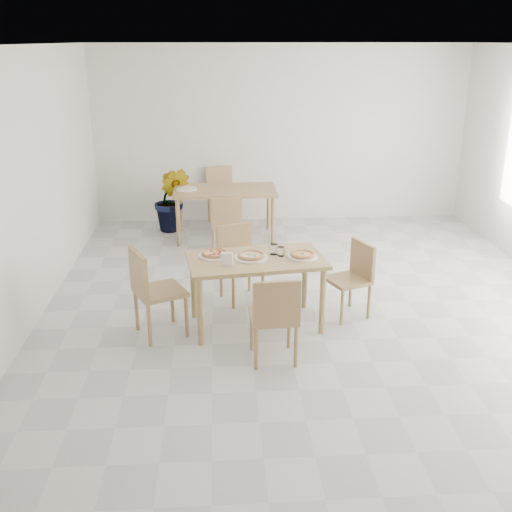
{
  "coord_description": "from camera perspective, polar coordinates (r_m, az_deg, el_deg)",
  "views": [
    {
      "loc": [
        -1.04,
        -6.17,
        2.85
      ],
      "look_at": [
        -0.67,
        -0.47,
        0.77
      ],
      "focal_mm": 42.0,
      "sensor_mm": 36.0,
      "label": 1
    }
  ],
  "objects": [
    {
      "name": "chair_east",
      "position": [
        6.52,
        9.28,
        -1.68
      ],
      "size": [
        0.53,
        0.53,
        0.82
      ],
      "rotation": [
        0.0,
        0.0,
        -1.18
      ],
      "color": "#9E854F",
      "rests_on": "ground"
    },
    {
      "name": "pizza_mushroom",
      "position": [
        6.07,
        -0.48,
        0.06
      ],
      "size": [
        0.36,
        0.36,
        0.03
      ],
      "rotation": [
        0.0,
        0.0,
        0.39
      ],
      "color": "tan",
      "rests_on": "plate_mushroom"
    },
    {
      "name": "tumbler_a",
      "position": [
        6.19,
        1.71,
        0.65
      ],
      "size": [
        0.08,
        0.08,
        0.11
      ],
      "primitive_type": "cylinder",
      "color": "white",
      "rests_on": "main_table"
    },
    {
      "name": "plate_empty",
      "position": [
        8.98,
        -6.61,
        6.37
      ],
      "size": [
        0.3,
        0.3,
        0.02
      ],
      "primitive_type": "cylinder",
      "color": "white",
      "rests_on": "second_table"
    },
    {
      "name": "chair_back_s",
      "position": [
        8.26,
        -2.86,
        3.34
      ],
      "size": [
        0.44,
        0.44,
        0.84
      ],
      "rotation": [
        0.0,
        0.0,
        3.19
      ],
      "color": "#9E854F",
      "rests_on": "ground"
    },
    {
      "name": "chair_north",
      "position": [
        6.86,
        -1.67,
        -0.07
      ],
      "size": [
        0.55,
        0.55,
        0.86
      ],
      "rotation": [
        0.0,
        0.0,
        0.38
      ],
      "color": "#9E854F",
      "rests_on": "ground"
    },
    {
      "name": "pizza_pepperoni",
      "position": [
        6.14,
        -3.96,
        0.25
      ],
      "size": [
        0.32,
        0.32,
        0.03
      ],
      "rotation": [
        0.0,
        0.0,
        0.21
      ],
      "color": "tan",
      "rests_on": "plate_pepperoni"
    },
    {
      "name": "second_table",
      "position": [
        8.98,
        -2.98,
        5.87
      ],
      "size": [
        1.52,
        0.88,
        0.75
      ],
      "rotation": [
        0.0,
        0.0,
        0.01
      ],
      "color": "#9E854F",
      "rests_on": "ground"
    },
    {
      "name": "plate_pepperoni",
      "position": [
        6.15,
        -3.95,
        0.05
      ],
      "size": [
        0.33,
        0.33,
        0.02
      ],
      "primitive_type": "cylinder",
      "color": "white",
      "rests_on": "main_table"
    },
    {
      "name": "chair_south",
      "position": [
        5.46,
        1.79,
        -5.53
      ],
      "size": [
        0.45,
        0.45,
        0.86
      ],
      "rotation": [
        0.0,
        0.0,
        3.19
      ],
      "color": "#9E854F",
      "rests_on": "ground"
    },
    {
      "name": "plate_margherita",
      "position": [
        6.13,
        4.44,
        -0.05
      ],
      "size": [
        0.31,
        0.31,
        0.02
      ],
      "primitive_type": "cylinder",
      "color": "white",
      "rests_on": "main_table"
    },
    {
      "name": "tumbler_b",
      "position": [
        6.15,
        2.4,
        0.44
      ],
      "size": [
        0.07,
        0.07,
        0.1
      ],
      "primitive_type": "cylinder",
      "color": "white",
      "rests_on": "main_table"
    },
    {
      "name": "potted_plant",
      "position": [
        9.4,
        -7.99,
        5.35
      ],
      "size": [
        0.63,
        0.55,
        1.02
      ],
      "primitive_type": "imported",
      "rotation": [
        0.0,
        0.0,
        -0.19
      ],
      "color": "#2C5D1B",
      "rests_on": "ground"
    },
    {
      "name": "main_table",
      "position": [
        6.12,
        0.0,
        -1.02
      ],
      "size": [
        1.47,
        0.96,
        0.75
      ],
      "rotation": [
        0.0,
        0.0,
        0.14
      ],
      "color": "tan",
      "rests_on": "ground"
    },
    {
      "name": "fork_b",
      "position": [
        6.32,
        -1.78,
        0.59
      ],
      "size": [
        0.04,
        0.19,
        0.01
      ],
      "primitive_type": "cube",
      "rotation": [
        0.0,
        0.0,
        -0.12
      ],
      "color": "silver",
      "rests_on": "main_table"
    },
    {
      "name": "plate_mushroom",
      "position": [
        6.08,
        -0.48,
        -0.15
      ],
      "size": [
        0.35,
        0.35,
        0.02
      ],
      "primitive_type": "cylinder",
      "color": "white",
      "rests_on": "main_table"
    },
    {
      "name": "chair_west",
      "position": [
        6.03,
        -9.95,
        -2.9
      ],
      "size": [
        0.61,
        0.61,
        0.92
      ],
      "rotation": [
        0.0,
        0.0,
        2.01
      ],
      "color": "#9E854F",
      "rests_on": "ground"
    },
    {
      "name": "pizza_margherita",
      "position": [
        6.12,
        4.45,
        0.15
      ],
      "size": [
        0.32,
        0.32,
        0.03
      ],
      "rotation": [
        0.0,
        0.0,
        0.32
      ],
      "color": "tan",
      "rests_on": "plate_margherita"
    },
    {
      "name": "fork_a",
      "position": [
        6.34,
        1.45,
        0.65
      ],
      "size": [
        0.08,
        0.17,
        0.01
      ],
      "primitive_type": "cube",
      "rotation": [
        0.0,
        0.0,
        0.34
      ],
      "color": "silver",
      "rests_on": "main_table"
    },
    {
      "name": "chair_back_n",
      "position": [
        9.79,
        -3.29,
        6.21
      ],
      "size": [
        0.56,
        0.56,
        0.91
      ],
      "rotation": [
        0.0,
        0.0,
        0.3
      ],
      "color": "#9E854F",
      "rests_on": "ground"
    },
    {
      "name": "napkin_holder",
      "position": [
        5.86,
        -2.78,
        -0.35
      ],
      "size": [
        0.13,
        0.08,
        0.14
      ],
      "rotation": [
        0.0,
        0.0,
        -0.15
      ],
      "color": "silver",
      "rests_on": "main_table"
    }
  ]
}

